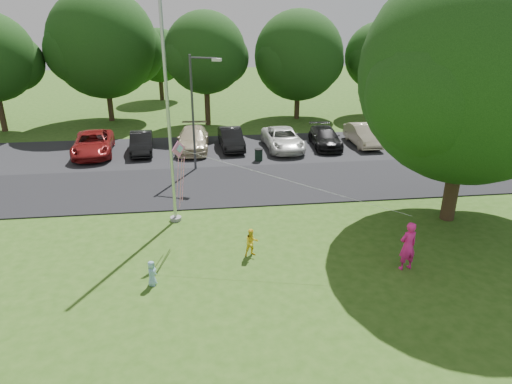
{
  "coord_description": "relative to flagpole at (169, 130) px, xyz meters",
  "views": [
    {
      "loc": [
        -2.2,
        -13.82,
        8.92
      ],
      "look_at": [
        0.01,
        4.0,
        1.6
      ],
      "focal_mm": 32.0,
      "sensor_mm": 36.0,
      "label": 1
    }
  ],
  "objects": [
    {
      "name": "flagpole",
      "position": [
        0.0,
        0.0,
        0.0
      ],
      "size": [
        0.5,
        0.5,
        10.0
      ],
      "color": "#B7BABF",
      "rests_on": "ground"
    },
    {
      "name": "parking_strip",
      "position": [
        3.5,
        10.5,
        -4.14
      ],
      "size": [
        42.0,
        7.0,
        0.06
      ],
      "primitive_type": "cube",
      "color": "black",
      "rests_on": "ground"
    },
    {
      "name": "child_yellow",
      "position": [
        3.03,
        -3.53,
        -3.61
      ],
      "size": [
        0.63,
        0.54,
        1.12
      ],
      "primitive_type": "imported",
      "rotation": [
        0.0,
        0.0,
        0.24
      ],
      "color": "yellow",
      "rests_on": "ground"
    },
    {
      "name": "big_tree",
      "position": [
        12.1,
        -1.42,
        2.05
      ],
      "size": [
        9.58,
        8.99,
        10.93
      ],
      "rotation": [
        0.0,
        0.0,
        -0.29
      ],
      "color": "#332316",
      "rests_on": "ground"
    },
    {
      "name": "street_lamp",
      "position": [
        1.14,
        6.7,
        -0.23
      ],
      "size": [
        1.75,
        0.84,
        6.55
      ],
      "rotation": [
        0.0,
        0.0,
        -0.38
      ],
      "color": "#3F3F44",
      "rests_on": "ground"
    },
    {
      "name": "ground",
      "position": [
        3.5,
        -5.0,
        -4.17
      ],
      "size": [
        120.0,
        120.0,
        0.0
      ],
      "primitive_type": "plane",
      "color": "#2D5416",
      "rests_on": "ground"
    },
    {
      "name": "tree_row",
      "position": [
        5.09,
        19.23,
        1.55
      ],
      "size": [
        64.35,
        11.94,
        10.88
      ],
      "color": "#332316",
      "rests_on": "ground"
    },
    {
      "name": "child_blue",
      "position": [
        -0.59,
        -5.1,
        -3.71
      ],
      "size": [
        0.41,
        0.52,
        0.92
      ],
      "primitive_type": "imported",
      "rotation": [
        0.0,
        0.0,
        1.27
      ],
      "color": "#8BBAD5",
      "rests_on": "ground"
    },
    {
      "name": "trash_can",
      "position": [
        4.78,
        7.88,
        -3.76
      ],
      "size": [
        0.51,
        0.51,
        0.81
      ],
      "rotation": [
        0.0,
        0.0,
        -0.05
      ],
      "color": "black",
      "rests_on": "ground"
    },
    {
      "name": "park_road",
      "position": [
        3.5,
        4.0,
        -4.14
      ],
      "size": [
        60.0,
        6.0,
        0.06
      ],
      "primitive_type": "cube",
      "color": "black",
      "rests_on": "ground"
    },
    {
      "name": "parked_cars",
      "position": [
        2.75,
        10.48,
        -3.42
      ],
      "size": [
        20.17,
        5.53,
        1.43
      ],
      "color": "maroon",
      "rests_on": "ground"
    },
    {
      "name": "horizon_trees",
      "position": [
        7.56,
        28.88,
        0.14
      ],
      "size": [
        77.46,
        7.2,
        7.02
      ],
      "color": "#332316",
      "rests_on": "ground"
    },
    {
      "name": "kite",
      "position": [
        0.64,
        -2.1,
        -0.69
      ],
      "size": [
        8.33,
        3.44,
        2.85
      ],
      "rotation": [
        0.0,
        0.0,
        0.76
      ],
      "color": "pink",
      "rests_on": "ground"
    },
    {
      "name": "woman",
      "position": [
        8.5,
        -5.17,
        -3.23
      ],
      "size": [
        0.76,
        0.58,
        1.88
      ],
      "primitive_type": "imported",
      "rotation": [
        0.0,
        0.0,
        3.35
      ],
      "color": "#F92190",
      "rests_on": "ground"
    }
  ]
}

